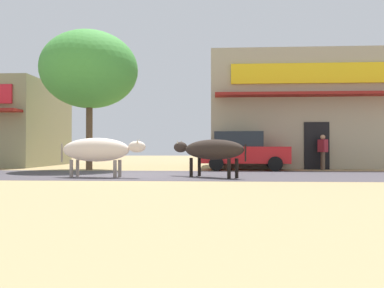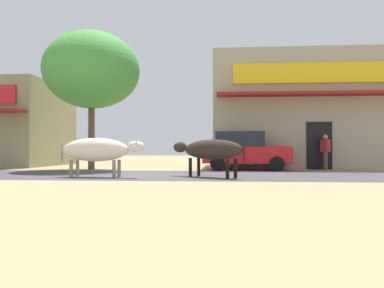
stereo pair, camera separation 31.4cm
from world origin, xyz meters
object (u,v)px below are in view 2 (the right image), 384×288
parked_hatchback_car (245,150)px  pedestrian_by_shop (325,149)px  cow_near_brown (97,150)px  cow_far_dark (210,150)px  roadside_tree (92,70)px

parked_hatchback_car → pedestrian_by_shop: bearing=3.7°
cow_near_brown → cow_far_dark: size_ratio=1.12×
cow_near_brown → pedestrian_by_shop: (8.37, 4.96, 0.02)m
pedestrian_by_shop → roadside_tree: bearing=-177.0°
cow_near_brown → cow_far_dark: bearing=4.1°
roadside_tree → parked_hatchback_car: size_ratio=1.58×
roadside_tree → pedestrian_by_shop: roadside_tree is taller
roadside_tree → pedestrian_by_shop: size_ratio=3.95×
roadside_tree → parked_hatchback_car: roadside_tree is taller
cow_far_dark → pedestrian_by_shop: (4.77, 4.70, 0.01)m
pedestrian_by_shop → cow_near_brown: bearing=-149.4°
roadside_tree → pedestrian_by_shop: bearing=3.0°
cow_far_dark → pedestrian_by_shop: size_ratio=1.66×
parked_hatchback_car → cow_far_dark: bearing=-106.8°
roadside_tree → parked_hatchback_car: (6.67, 0.31, -3.50)m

